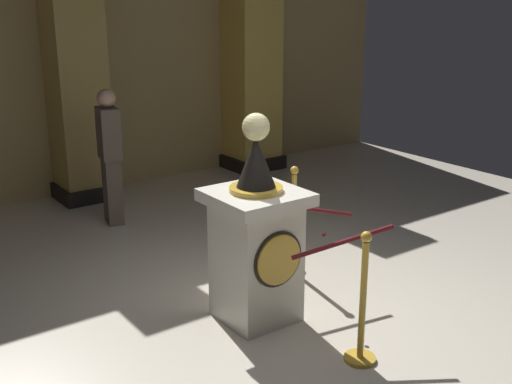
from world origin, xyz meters
TOP-DOWN VIEW (x-y plane):
  - ground_plane at (0.00, 0.00)m, footprint 10.99×10.99m
  - back_wall at (0.00, 4.67)m, footprint 10.99×0.16m
  - pedestal_clock at (-0.11, 0.19)m, footprint 0.72×0.72m
  - stanchion_near at (0.13, -0.80)m, footprint 0.24×0.24m
  - stanchion_far at (0.73, 0.74)m, footprint 0.24×0.24m
  - velvet_rope at (0.43, -0.03)m, footprint 1.09×1.10m
  - column_right at (2.76, 4.29)m, footprint 0.85×0.85m
  - column_centre_rear at (0.00, 4.29)m, footprint 0.78×0.78m
  - bystander_guest at (-0.10, 3.11)m, footprint 0.28×0.40m

SIDE VIEW (x-z plane):
  - ground_plane at x=0.00m, z-range 0.00..0.00m
  - stanchion_near at x=0.13m, z-range -0.15..0.87m
  - stanchion_far at x=0.73m, z-range -0.16..0.92m
  - pedestal_clock at x=-0.11m, z-range -0.19..1.56m
  - velvet_rope at x=0.43m, z-range 0.68..0.90m
  - bystander_guest at x=-0.10m, z-range 0.05..1.65m
  - column_centre_rear at x=0.00m, z-range -0.01..3.62m
  - column_right at x=2.76m, z-range -0.01..3.62m
  - back_wall at x=0.00m, z-range 0.00..3.79m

